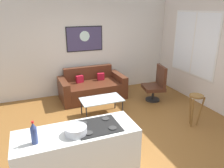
{
  "coord_description": "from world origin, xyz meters",
  "views": [
    {
      "loc": [
        -1.61,
        -3.72,
        2.47
      ],
      "look_at": [
        0.22,
        0.9,
        0.7
      ],
      "focal_mm": 34.81,
      "sensor_mm": 36.0,
      "label": 1
    }
  ],
  "objects_px": {
    "armchair": "(156,84)",
    "soda_bottle": "(34,133)",
    "wall_painting": "(85,39)",
    "coffee_table": "(102,100)",
    "bar_stool": "(196,103)",
    "mixing_bowl": "(76,131)",
    "couch": "(92,88)"
  },
  "relations": [
    {
      "from": "armchair",
      "to": "soda_bottle",
      "type": "distance_m",
      "value": 4.0
    },
    {
      "from": "armchair",
      "to": "wall_painting",
      "type": "height_order",
      "value": "wall_painting"
    },
    {
      "from": "coffee_table",
      "to": "soda_bottle",
      "type": "relative_size",
      "value": 3.21
    },
    {
      "from": "coffee_table",
      "to": "wall_painting",
      "type": "height_order",
      "value": "wall_painting"
    },
    {
      "from": "bar_stool",
      "to": "wall_painting",
      "type": "relative_size",
      "value": 0.68
    },
    {
      "from": "soda_bottle",
      "to": "wall_painting",
      "type": "bearing_deg",
      "value": 65.93
    },
    {
      "from": "coffee_table",
      "to": "mixing_bowl",
      "type": "height_order",
      "value": "mixing_bowl"
    },
    {
      "from": "bar_stool",
      "to": "soda_bottle",
      "type": "relative_size",
      "value": 2.35
    },
    {
      "from": "bar_stool",
      "to": "mixing_bowl",
      "type": "relative_size",
      "value": 2.44
    },
    {
      "from": "mixing_bowl",
      "to": "wall_painting",
      "type": "relative_size",
      "value": 0.28
    },
    {
      "from": "coffee_table",
      "to": "bar_stool",
      "type": "xyz_separation_m",
      "value": [
        1.71,
        -1.19,
        0.15
      ]
    },
    {
      "from": "coffee_table",
      "to": "bar_stool",
      "type": "bearing_deg",
      "value": -34.87
    },
    {
      "from": "couch",
      "to": "soda_bottle",
      "type": "relative_size",
      "value": 5.95
    },
    {
      "from": "coffee_table",
      "to": "armchair",
      "type": "height_order",
      "value": "armchair"
    },
    {
      "from": "bar_stool",
      "to": "armchair",
      "type": "bearing_deg",
      "value": 90.9
    },
    {
      "from": "bar_stool",
      "to": "soda_bottle",
      "type": "xyz_separation_m",
      "value": [
        -3.26,
        -0.8,
        0.49
      ]
    },
    {
      "from": "soda_bottle",
      "to": "bar_stool",
      "type": "bearing_deg",
      "value": 13.78
    },
    {
      "from": "couch",
      "to": "mixing_bowl",
      "type": "bearing_deg",
      "value": -110.04
    },
    {
      "from": "mixing_bowl",
      "to": "wall_painting",
      "type": "distance_m",
      "value": 3.85
    },
    {
      "from": "couch",
      "to": "mixing_bowl",
      "type": "relative_size",
      "value": 6.19
    },
    {
      "from": "coffee_table",
      "to": "armchair",
      "type": "bearing_deg",
      "value": 9.82
    },
    {
      "from": "soda_bottle",
      "to": "wall_painting",
      "type": "distance_m",
      "value": 4.02
    },
    {
      "from": "coffee_table",
      "to": "armchair",
      "type": "xyz_separation_m",
      "value": [
        1.69,
        0.29,
        0.09
      ]
    },
    {
      "from": "couch",
      "to": "wall_painting",
      "type": "bearing_deg",
      "value": 92.81
    },
    {
      "from": "coffee_table",
      "to": "soda_bottle",
      "type": "xyz_separation_m",
      "value": [
        -1.55,
        -1.99,
        0.64
      ]
    },
    {
      "from": "armchair",
      "to": "mixing_bowl",
      "type": "bearing_deg",
      "value": -140.13
    },
    {
      "from": "couch",
      "to": "coffee_table",
      "type": "distance_m",
      "value": 1.14
    },
    {
      "from": "armchair",
      "to": "soda_bottle",
      "type": "relative_size",
      "value": 3.22
    },
    {
      "from": "coffee_table",
      "to": "soda_bottle",
      "type": "height_order",
      "value": "soda_bottle"
    },
    {
      "from": "couch",
      "to": "wall_painting",
      "type": "height_order",
      "value": "wall_painting"
    },
    {
      "from": "couch",
      "to": "wall_painting",
      "type": "distance_m",
      "value": 1.42
    },
    {
      "from": "armchair",
      "to": "bar_stool",
      "type": "xyz_separation_m",
      "value": [
        0.02,
        -1.49,
        0.06
      ]
    }
  ]
}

